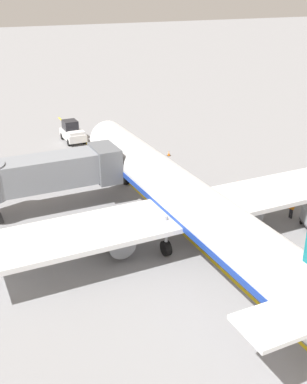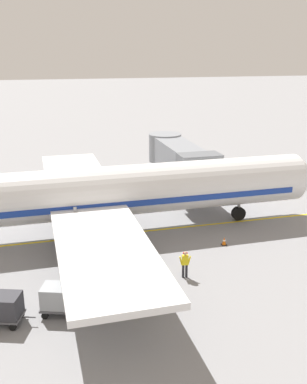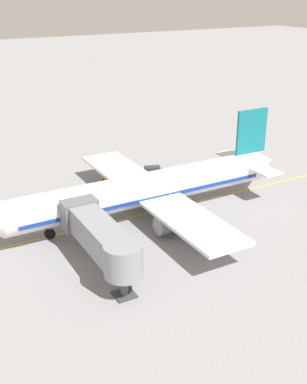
{
  "view_description": "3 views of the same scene",
  "coord_description": "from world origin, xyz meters",
  "px_view_note": "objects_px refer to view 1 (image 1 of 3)",
  "views": [
    {
      "loc": [
        -15.58,
        -25.95,
        17.83
      ],
      "look_at": [
        -1.5,
        4.14,
        2.93
      ],
      "focal_mm": 43.64,
      "sensor_mm": 36.0,
      "label": 1
    },
    {
      "loc": [
        30.18,
        -2.41,
        13.0
      ],
      "look_at": [
        -1.94,
        6.21,
        2.43
      ],
      "focal_mm": 41.37,
      "sensor_mm": 36.0,
      "label": 2
    },
    {
      "loc": [
        -44.97,
        25.1,
        24.64
      ],
      "look_at": [
        -3.16,
        2.07,
        4.09
      ],
      "focal_mm": 45.56,
      "sensor_mm": 36.0,
      "label": 3
    }
  ],
  "objects_px": {
    "pushback_tractor": "(73,132)",
    "ground_crew_wing_walker": "(238,189)",
    "parked_airliner": "(184,200)",
    "ground_crew_loader": "(292,208)",
    "ground_crew_marshaller": "(289,197)",
    "safety_cone_nose_right": "(169,153)",
    "safety_cone_wing_tip": "(179,185)",
    "safety_cone_nose_left": "(134,156)",
    "jet_bridge": "(45,173)",
    "baggage_tug_lead": "(243,216)"
  },
  "relations": [
    {
      "from": "parked_airliner",
      "to": "safety_cone_nose_left",
      "type": "xyz_separation_m",
      "value": [
        3.5,
        17.96,
        -2.9
      ]
    },
    {
      "from": "pushback_tractor",
      "to": "safety_cone_nose_left",
      "type": "relative_size",
      "value": 7.52
    },
    {
      "from": "parked_airliner",
      "to": "ground_crew_loader",
      "type": "bearing_deg",
      "value": -5.67
    },
    {
      "from": "pushback_tractor",
      "to": "ground_crew_wing_walker",
      "type": "relative_size",
      "value": 2.63
    },
    {
      "from": "ground_crew_marshaller",
      "to": "safety_cone_nose_right",
      "type": "bearing_deg",
      "value": 101.8
    },
    {
      "from": "safety_cone_nose_left",
      "to": "safety_cone_wing_tip",
      "type": "bearing_deg",
      "value": -85.98
    },
    {
      "from": "parked_airliner",
      "to": "baggage_tug_lead",
      "type": "height_order",
      "value": "parked_airliner"
    },
    {
      "from": "ground_crew_marshaller",
      "to": "baggage_tug_lead",
      "type": "bearing_deg",
      "value": -170.6
    },
    {
      "from": "jet_bridge",
      "to": "ground_crew_marshaller",
      "type": "relative_size",
      "value": 7.53
    },
    {
      "from": "pushback_tractor",
      "to": "ground_crew_loader",
      "type": "distance_m",
      "value": 29.73
    },
    {
      "from": "safety_cone_nose_left",
      "to": "parked_airliner",
      "type": "bearing_deg",
      "value": -101.03
    },
    {
      "from": "baggage_tug_lead",
      "to": "ground_crew_wing_walker",
      "type": "distance_m",
      "value": 5.04
    },
    {
      "from": "safety_cone_nose_left",
      "to": "safety_cone_nose_right",
      "type": "xyz_separation_m",
      "value": [
        3.91,
        -0.95,
        0.0
      ]
    },
    {
      "from": "ground_crew_marshaller",
      "to": "safety_cone_wing_tip",
      "type": "bearing_deg",
      "value": 130.82
    },
    {
      "from": "ground_crew_wing_walker",
      "to": "safety_cone_nose_right",
      "type": "bearing_deg",
      "value": 92.18
    },
    {
      "from": "ground_crew_marshaller",
      "to": "safety_cone_nose_right",
      "type": "distance_m",
      "value": 16.69
    },
    {
      "from": "pushback_tractor",
      "to": "safety_cone_nose_right",
      "type": "bearing_deg",
      "value": -49.78
    },
    {
      "from": "safety_cone_nose_left",
      "to": "safety_cone_wing_tip",
      "type": "relative_size",
      "value": 1.0
    },
    {
      "from": "parked_airliner",
      "to": "safety_cone_nose_right",
      "type": "relative_size",
      "value": 63.08
    },
    {
      "from": "jet_bridge",
      "to": "safety_cone_nose_left",
      "type": "distance_m",
      "value": 15.02
    },
    {
      "from": "baggage_tug_lead",
      "to": "safety_cone_nose_left",
      "type": "bearing_deg",
      "value": 96.05
    },
    {
      "from": "ground_crew_loader",
      "to": "safety_cone_nose_left",
      "type": "relative_size",
      "value": 2.86
    },
    {
      "from": "pushback_tractor",
      "to": "safety_cone_wing_tip",
      "type": "xyz_separation_m",
      "value": [
        5.07,
        -18.45,
        -0.81
      ]
    },
    {
      "from": "pushback_tractor",
      "to": "safety_cone_nose_left",
      "type": "xyz_separation_m",
      "value": [
        4.4,
        -8.87,
        -0.81
      ]
    },
    {
      "from": "ground_crew_marshaller",
      "to": "safety_cone_wing_tip",
      "type": "relative_size",
      "value": 2.86
    },
    {
      "from": "jet_bridge",
      "to": "safety_cone_nose_left",
      "type": "bearing_deg",
      "value": 37.3
    },
    {
      "from": "safety_cone_wing_tip",
      "to": "safety_cone_nose_right",
      "type": "bearing_deg",
      "value": 69.48
    },
    {
      "from": "parked_airliner",
      "to": "pushback_tractor",
      "type": "height_order",
      "value": "parked_airliner"
    },
    {
      "from": "baggage_tug_lead",
      "to": "pushback_tractor",
      "type": "bearing_deg",
      "value": 103.16
    },
    {
      "from": "ground_crew_wing_walker",
      "to": "ground_crew_loader",
      "type": "distance_m",
      "value": 5.43
    },
    {
      "from": "safety_cone_nose_right",
      "to": "ground_crew_wing_walker",
      "type": "bearing_deg",
      "value": -87.82
    },
    {
      "from": "safety_cone_nose_left",
      "to": "jet_bridge",
      "type": "bearing_deg",
      "value": -142.7
    },
    {
      "from": "parked_airliner",
      "to": "pushback_tractor",
      "type": "bearing_deg",
      "value": 91.91
    },
    {
      "from": "ground_crew_loader",
      "to": "parked_airliner",
      "type": "bearing_deg",
      "value": 174.33
    },
    {
      "from": "parked_airliner",
      "to": "baggage_tug_lead",
      "type": "bearing_deg",
      "value": -2.16
    },
    {
      "from": "pushback_tractor",
      "to": "ground_crew_wing_walker",
      "type": "bearing_deg",
      "value": -68.79
    },
    {
      "from": "pushback_tractor",
      "to": "safety_cone_wing_tip",
      "type": "relative_size",
      "value": 7.52
    },
    {
      "from": "ground_crew_loader",
      "to": "safety_cone_nose_left",
      "type": "xyz_separation_m",
      "value": [
        -6.17,
        18.92,
        -0.66
      ]
    },
    {
      "from": "baggage_tug_lead",
      "to": "safety_cone_nose_right",
      "type": "distance_m",
      "value": 17.33
    },
    {
      "from": "jet_bridge",
      "to": "ground_crew_wing_walker",
      "type": "bearing_deg",
      "value": -16.9
    },
    {
      "from": "safety_cone_nose_left",
      "to": "safety_cone_nose_right",
      "type": "relative_size",
      "value": 1.0
    },
    {
      "from": "ground_crew_marshaller",
      "to": "safety_cone_nose_left",
      "type": "distance_m",
      "value": 18.77
    },
    {
      "from": "ground_crew_marshaller",
      "to": "ground_crew_wing_walker",
      "type": "bearing_deg",
      "value": 129.92
    },
    {
      "from": "jet_bridge",
      "to": "ground_crew_loader",
      "type": "height_order",
      "value": "jet_bridge"
    },
    {
      "from": "pushback_tractor",
      "to": "baggage_tug_lead",
      "type": "distance_m",
      "value": 27.76
    },
    {
      "from": "safety_cone_nose_right",
      "to": "ground_crew_marshaller",
      "type": "bearing_deg",
      "value": -78.2
    },
    {
      "from": "baggage_tug_lead",
      "to": "ground_crew_marshaller",
      "type": "xyz_separation_m",
      "value": [
        5.39,
        0.89,
        0.24
      ]
    },
    {
      "from": "jet_bridge",
      "to": "baggage_tug_lead",
      "type": "relative_size",
      "value": 4.61
    },
    {
      "from": "parked_airliner",
      "to": "jet_bridge",
      "type": "bearing_deg",
      "value": 132.07
    },
    {
      "from": "parked_airliner",
      "to": "ground_crew_marshaller",
      "type": "height_order",
      "value": "parked_airliner"
    }
  ]
}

